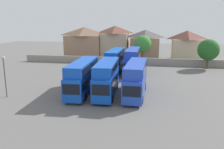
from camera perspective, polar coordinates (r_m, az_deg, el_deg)
ground at (r=52.00m, az=3.01°, el=1.07°), size 140.00×140.00×0.00m
depot_boundary_wall at (r=59.03m, az=3.96°, el=3.36°), size 56.00×0.50×1.80m
bus_1 at (r=35.30m, az=-7.25°, el=-0.13°), size 3.27×12.10×4.83m
bus_2 at (r=33.98m, az=-1.31°, el=-0.44°), size 3.24×10.81×4.94m
bus_3 at (r=33.73m, az=5.92°, el=-0.66°), size 2.77×10.99×4.88m
bus_4 at (r=48.96m, az=0.87°, el=3.65°), size 2.72×11.82×4.91m
bus_5 at (r=48.40m, az=5.10°, el=3.65°), size 2.66×10.87×5.16m
house_terrace_left at (r=71.22m, az=-6.80°, el=7.96°), size 11.22×7.79×9.13m
house_terrace_centre at (r=69.55m, az=0.77°, el=8.10°), size 8.19×7.21×9.53m
house_terrace_right at (r=67.76m, az=8.17°, el=7.39°), size 8.37×7.88×8.46m
house_terrace_far_right at (r=69.30m, az=17.95°, el=6.95°), size 8.27×7.02×8.29m
tree_left_of_lot at (r=57.51m, az=22.73°, el=5.62°), size 4.88×4.88×6.81m
tree_behind_wall at (r=60.69m, az=7.62°, el=7.50°), size 4.37×4.37×7.28m
lamp_post_lot_edge at (r=35.96m, az=-25.01°, el=0.09°), size 0.50×0.24×5.92m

